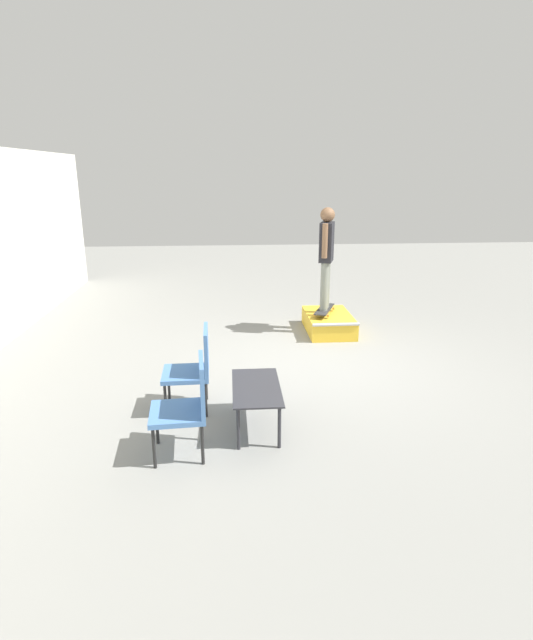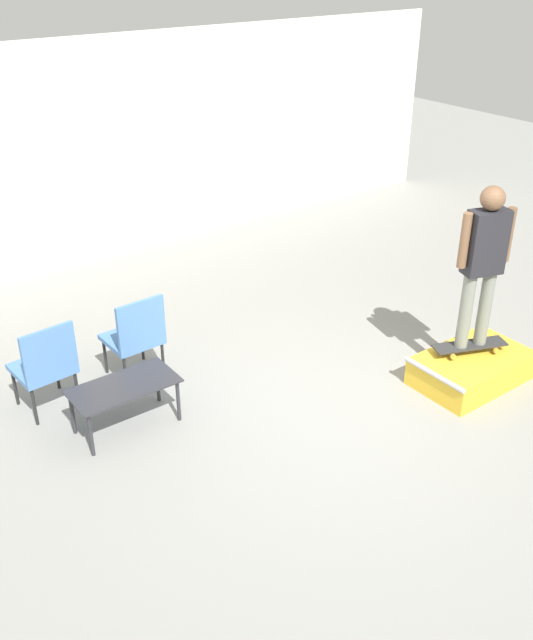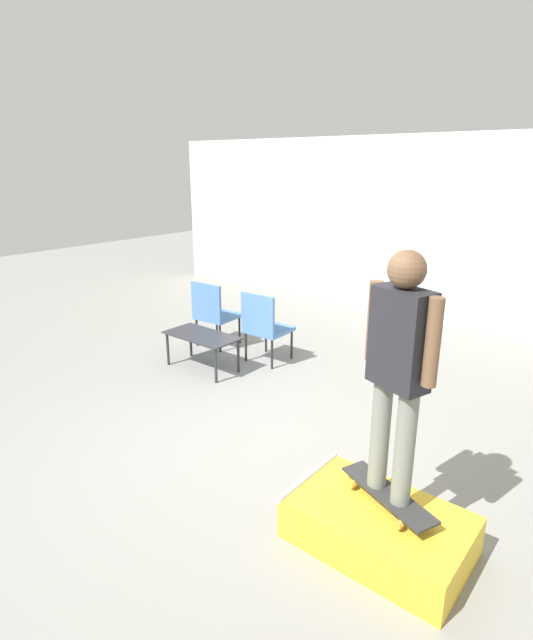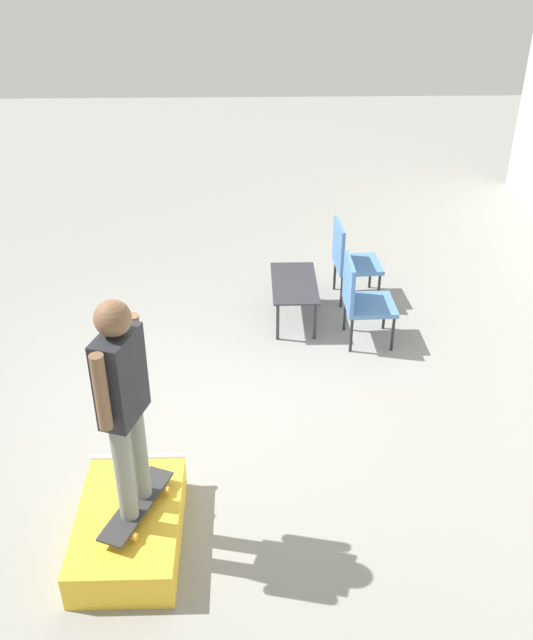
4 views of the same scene
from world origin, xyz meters
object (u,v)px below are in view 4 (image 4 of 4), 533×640
object	(u,v)px
skate_ramp_box	(130,527)
patio_chair_left	(350,257)
person_skater	(122,394)
skateboard_on_ramp	(137,505)
coffee_table	(294,287)
patio_chair_right	(361,297)

from	to	relation	value
skate_ramp_box	patio_chair_left	size ratio (longest dim) A/B	1.26
person_skater	patio_chair_left	xyz separation A→B (m)	(-3.72, 2.01, -0.85)
skateboard_on_ramp	coffee_table	xyz separation A→B (m)	(-3.25, 1.33, 0.02)
skateboard_on_ramp	patio_chair_right	distance (m)	3.42
person_skater	skate_ramp_box	bearing A→B (deg)	-82.99
skateboard_on_ramp	coffee_table	distance (m)	3.51
coffee_table	patio_chair_right	xyz separation A→B (m)	(0.48, 0.68, 0.12)
skateboard_on_ramp	patio_chair_left	bearing A→B (deg)	173.70
skate_ramp_box	skateboard_on_ramp	world-z (taller)	skateboard_on_ramp
skate_ramp_box	patio_chair_left	xyz separation A→B (m)	(-3.70, 2.09, 0.38)
patio_chair_left	patio_chair_right	size ratio (longest dim) A/B	1.00
coffee_table	skate_ramp_box	bearing A→B (deg)	-23.56
person_skater	patio_chair_left	world-z (taller)	person_skater
skate_ramp_box	person_skater	size ratio (longest dim) A/B	0.72
coffee_table	person_skater	bearing A→B (deg)	-22.32
coffee_table	skateboard_on_ramp	bearing A→B (deg)	-22.32
skateboard_on_ramp	patio_chair_left	world-z (taller)	patio_chair_left
coffee_table	patio_chair_left	distance (m)	0.83
skate_ramp_box	patio_chair_right	size ratio (longest dim) A/B	1.26
skateboard_on_ramp	person_skater	world-z (taller)	person_skater
skate_ramp_box	coffee_table	distance (m)	3.54
skate_ramp_box	person_skater	world-z (taller)	person_skater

